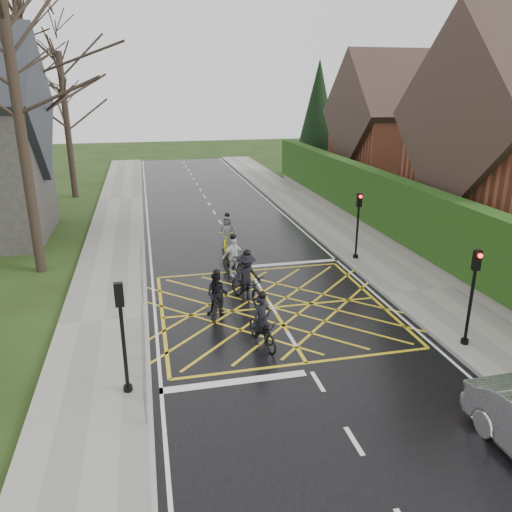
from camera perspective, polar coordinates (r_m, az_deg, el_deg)
name	(u,v)px	position (r m, az deg, el deg)	size (l,w,h in m)	color
ground	(272,308)	(18.52, 1.88, -5.92)	(120.00, 120.00, 0.00)	black
road	(272,308)	(18.52, 1.88, -5.91)	(9.00, 80.00, 0.01)	black
sidewalk_right	(420,292)	(20.73, 18.20, -3.90)	(3.00, 80.00, 0.15)	gray
sidewalk_left	(104,322)	(18.06, -17.02, -7.22)	(3.00, 80.00, 0.15)	gray
stone_wall	(390,239)	(26.38, 15.03, 1.88)	(0.50, 38.00, 0.70)	slate
hedge	(393,206)	(25.94, 15.36, 5.58)	(0.90, 38.00, 2.80)	black
house_far	(405,135)	(39.35, 16.71, 13.14)	(9.80, 8.80, 10.30)	brown
conifer	(318,120)	(44.95, 7.08, 15.20)	(4.60, 4.60, 10.00)	black
tree_near	(14,82)	(22.75, -25.96, 17.46)	(9.24, 9.24, 11.44)	black
tree_mid	(26,69)	(30.80, -24.83, 18.86)	(10.08, 10.08, 12.48)	black
tree_far	(63,95)	(38.59, -21.15, 16.82)	(8.40, 8.40, 10.40)	black
railing_south	(143,349)	(14.55, -12.74, -10.33)	(0.05, 5.04, 1.03)	slate
railing_north	(141,262)	(21.43, -12.98, -0.63)	(0.05, 6.04, 1.03)	slate
traffic_light_ne	(358,227)	(23.32, 11.53, 3.31)	(0.24, 0.31, 3.21)	black
traffic_light_se	(471,299)	(16.46, 23.37, -4.53)	(0.24, 0.31, 3.21)	black
traffic_light_sw	(123,339)	(13.27, -14.92, -9.20)	(0.24, 0.31, 3.21)	black
cyclist_rear	(262,328)	(15.77, 0.75, -8.21)	(1.04, 1.95, 1.80)	black
cyclist_back	(218,299)	(17.66, -4.41, -4.88)	(1.11, 1.82, 1.76)	black
cyclist_mid	(247,282)	(18.81, -1.02, -3.04)	(1.47, 2.22, 2.04)	black
cyclist_front	(234,261)	(21.24, -2.57, -0.57)	(1.13, 1.97, 1.90)	black
cyclist_lead	(228,236)	(25.02, -3.26, 2.28)	(1.24, 2.00, 1.83)	yellow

